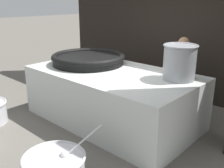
# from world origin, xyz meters

# --- Properties ---
(ground_plane) EXTENTS (60.00, 60.00, 0.00)m
(ground_plane) POSITION_xyz_m (0.00, 0.00, 0.00)
(ground_plane) COLOR #666059
(back_wall) EXTENTS (6.71, 0.24, 4.25)m
(back_wall) POSITION_xyz_m (0.00, 2.22, 2.12)
(back_wall) COLOR black
(back_wall) RESTS_ON ground_plane
(hearth_platform) EXTENTS (3.21, 1.78, 0.99)m
(hearth_platform) POSITION_xyz_m (0.00, 0.00, 0.50)
(hearth_platform) COLOR silver
(hearth_platform) RESTS_ON ground_plane
(giant_wok_near) EXTENTS (1.52, 1.52, 0.21)m
(giant_wok_near) POSITION_xyz_m (-0.77, 0.11, 1.10)
(giant_wok_near) COLOR black
(giant_wok_near) RESTS_ON hearth_platform
(stock_pot) EXTENTS (0.57, 0.57, 0.59)m
(stock_pot) POSITION_xyz_m (1.16, 0.39, 1.30)
(stock_pot) COLOR gray
(stock_pot) RESTS_ON hearth_platform
(cook) EXTENTS (0.42, 0.62, 1.58)m
(cook) POSITION_xyz_m (0.77, 1.23, 0.86)
(cook) COLOR #8C6647
(cook) RESTS_ON ground_plane
(prep_bowl_vegetables) EXTENTS (0.83, 1.02, 0.70)m
(prep_bowl_vegetables) POSITION_xyz_m (0.70, -1.86, 0.20)
(prep_bowl_vegetables) COLOR silver
(prep_bowl_vegetables) RESTS_ON ground_plane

